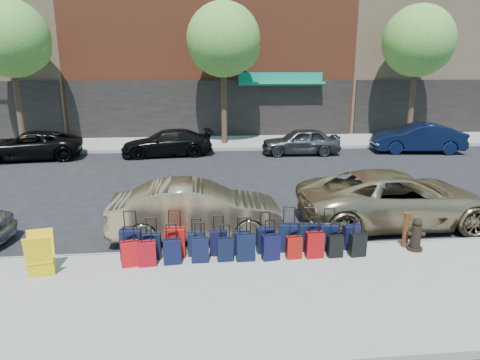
{
  "coord_description": "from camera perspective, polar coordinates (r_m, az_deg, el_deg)",
  "views": [
    {
      "loc": [
        -0.97,
        -13.55,
        4.2
      ],
      "look_at": [
        0.24,
        -1.5,
        0.97
      ],
      "focal_mm": 32.0,
      "sensor_mm": 36.0,
      "label": 1
    }
  ],
  "objects": [
    {
      "name": "suitcase_back_8",
      "position": [
        9.56,
        9.91,
        -8.5
      ],
      "size": [
        0.39,
        0.23,
        0.91
      ],
      "rotation": [
        0.0,
        0.0,
        0.03
      ],
      "color": "maroon",
      "rests_on": "sidewalk_near"
    },
    {
      "name": "suitcase_front_5",
      "position": [
        9.55,
        0.27,
        -8.37
      ],
      "size": [
        0.38,
        0.25,
        0.87
      ],
      "rotation": [
        0.0,
        0.0,
        -0.15
      ],
      "color": "black",
      "rests_on": "sidewalk_near"
    },
    {
      "name": "suitcase_front_10",
      "position": [
        10.17,
        14.61,
        -7.34
      ],
      "size": [
        0.39,
        0.25,
        0.9
      ],
      "rotation": [
        0.0,
        0.0,
        0.12
      ],
      "color": "black",
      "rests_on": "sidewalk_near"
    },
    {
      "name": "suitcase_front_9",
      "position": [
        9.97,
        11.72,
        -7.46
      ],
      "size": [
        0.43,
        0.28,
        0.98
      ],
      "rotation": [
        0.0,
        0.0,
        -0.13
      ],
      "color": "black",
      "rests_on": "sidewalk_near"
    },
    {
      "name": "sidewalk_far",
      "position": [
        23.93,
        -3.36,
        4.99
      ],
      "size": [
        60.0,
        4.0,
        0.15
      ],
      "primitive_type": "cube",
      "color": "gray",
      "rests_on": "ground"
    },
    {
      "name": "suitcase_front_4",
      "position": [
        9.53,
        -2.88,
        -8.34
      ],
      "size": [
        0.4,
        0.24,
        0.91
      ],
      "rotation": [
        0.0,
        0.0,
        -0.1
      ],
      "color": "black",
      "rests_on": "sidewalk_near"
    },
    {
      "name": "suitcase_front_8",
      "position": [
        9.86,
        9.1,
        -7.53
      ],
      "size": [
        0.45,
        0.3,
        1.01
      ],
      "rotation": [
        0.0,
        0.0,
        -0.19
      ],
      "color": "black",
      "rests_on": "sidewalk_near"
    },
    {
      "name": "ground",
      "position": [
        14.22,
        -1.58,
        -2.25
      ],
      "size": [
        120.0,
        120.0,
        0.0
      ],
      "primitive_type": "plane",
      "color": "black",
      "rests_on": "ground"
    },
    {
      "name": "suitcase_back_7",
      "position": [
        9.46,
        7.2,
        -8.89
      ],
      "size": [
        0.34,
        0.21,
        0.79
      ],
      "rotation": [
        0.0,
        0.0,
        0.06
      ],
      "color": "maroon",
      "rests_on": "sidewalk_near"
    },
    {
      "name": "car_near_2",
      "position": [
        12.33,
        20.16,
        -2.34
      ],
      "size": [
        5.3,
        2.47,
        1.47
      ],
      "primitive_type": "imported",
      "rotation": [
        0.0,
        0.0,
        1.58
      ],
      "color": "#9B835F",
      "rests_on": "ground"
    },
    {
      "name": "car_far_2",
      "position": [
        21.18,
        8.09,
        5.13
      ],
      "size": [
        3.85,
        1.7,
        1.29
      ],
      "primitive_type": "imported",
      "rotation": [
        0.0,
        0.0,
        -1.62
      ],
      "color": "#37373A",
      "rests_on": "ground"
    },
    {
      "name": "suitcase_front_6",
      "position": [
        9.66,
        3.4,
        -7.98
      ],
      "size": [
        0.41,
        0.25,
        0.94
      ],
      "rotation": [
        0.0,
        0.0,
        0.09
      ],
      "color": "black",
      "rests_on": "sidewalk_near"
    },
    {
      "name": "suitcase_front_2",
      "position": [
        9.53,
        -8.65,
        -8.21
      ],
      "size": [
        0.45,
        0.26,
        1.06
      ],
      "rotation": [
        0.0,
        0.0,
        -0.03
      ],
      "color": "#A20E0A",
      "rests_on": "sidewalk_near"
    },
    {
      "name": "suitcase_back_9",
      "position": [
        9.68,
        12.56,
        -8.6
      ],
      "size": [
        0.33,
        0.2,
        0.78
      ],
      "rotation": [
        0.0,
        0.0,
        0.05
      ],
      "color": "black",
      "rests_on": "sidewalk_near"
    },
    {
      "name": "suitcase_front_3",
      "position": [
        9.54,
        -5.83,
        -8.5
      ],
      "size": [
        0.38,
        0.25,
        0.86
      ],
      "rotation": [
        0.0,
        0.0,
        -0.17
      ],
      "color": "black",
      "rests_on": "sidewalk_near"
    },
    {
      "name": "suitcase_back_5",
      "position": [
        9.28,
        0.73,
        -8.92
      ],
      "size": [
        0.41,
        0.24,
        0.95
      ],
      "rotation": [
        0.0,
        0.0,
        0.03
      ],
      "color": "black",
      "rests_on": "sidewalk_near"
    },
    {
      "name": "suitcase_back_1",
      "position": [
        9.26,
        -12.26,
        -9.54
      ],
      "size": [
        0.38,
        0.24,
        0.86
      ],
      "rotation": [
        0.0,
        0.0,
        0.1
      ],
      "color": "maroon",
      "rests_on": "sidewalk_near"
    },
    {
      "name": "tree_center",
      "position": [
        23.13,
        -1.84,
        17.94
      ],
      "size": [
        3.8,
        3.8,
        7.27
      ],
      "color": "black",
      "rests_on": "sidewalk_far"
    },
    {
      "name": "suitcase_front_0",
      "position": [
        9.62,
        -14.32,
        -8.26
      ],
      "size": [
        0.45,
        0.26,
        1.08
      ],
      "rotation": [
        0.0,
        0.0,
        -0.03
      ],
      "color": "black",
      "rests_on": "sidewalk_near"
    },
    {
      "name": "sidewalk_near",
      "position": [
        8.22,
        1.89,
        -15.18
      ],
      "size": [
        60.0,
        4.0,
        0.15
      ],
      "primitive_type": "cube",
      "color": "gray",
      "rests_on": "ground"
    },
    {
      "name": "tree_left",
      "position": [
        24.73,
        -28.0,
        16.09
      ],
      "size": [
        3.8,
        3.8,
        7.27
      ],
      "color": "black",
      "rests_on": "sidewalk_far"
    },
    {
      "name": "display_rack",
      "position": [
        9.47,
        -25.1,
        -8.99
      ],
      "size": [
        0.59,
        0.63,
        0.88
      ],
      "rotation": [
        0.0,
        0.0,
        0.19
      ],
      "color": "yellow",
      "rests_on": "sidewalk_near"
    },
    {
      "name": "car_far_1",
      "position": [
        20.96,
        -9.71,
        4.91
      ],
      "size": [
        4.49,
        2.19,
        1.26
      ],
      "primitive_type": "imported",
      "rotation": [
        0.0,
        0.0,
        -1.47
      ],
      "color": "black",
      "rests_on": "ground"
    },
    {
      "name": "fire_hydrant",
      "position": [
        10.53,
        22.41,
        -6.81
      ],
      "size": [
        0.39,
        0.34,
        0.76
      ],
      "rotation": [
        0.0,
        0.0,
        -0.2
      ],
      "color": "black",
      "rests_on": "sidewalk_near"
    },
    {
      "name": "car_far_0",
      "position": [
        22.07,
        -26.33,
        4.12
      ],
      "size": [
        4.89,
        2.72,
        1.29
      ],
      "primitive_type": "imported",
      "rotation": [
        0.0,
        0.0,
        -1.45
      ],
      "color": "black",
      "rests_on": "ground"
    },
    {
      "name": "suitcase_back_10",
      "position": [
        9.84,
        15.41,
        -8.31
      ],
      "size": [
        0.37,
        0.24,
        0.83
      ],
      "rotation": [
        0.0,
        0.0,
        0.11
      ],
      "color": "black",
      "rests_on": "sidewalk_near"
    },
    {
      "name": "suitcase_front_1",
      "position": [
        9.54,
        -11.66,
        -8.59
      ],
      "size": [
        0.39,
        0.22,
        0.93
      ],
      "rotation": [
        0.0,
        0.0,
        -0.02
      ],
      "color": "black",
      "rests_on": "sidewalk_near"
    },
    {
      "name": "car_far_3",
      "position": [
        23.22,
        22.6,
        5.19
      ],
      "size": [
        4.57,
        2.11,
        1.45
      ],
      "primitive_type": "imported",
      "rotation": [
        0.0,
        0.0,
        -1.7
      ],
      "color": "#0C1739",
      "rests_on": "ground"
    },
    {
      "name": "suitcase_front_7",
      "position": [
        9.75,
        6.5,
        -7.62
      ],
      "size": [
        0.47,
        0.32,
        1.05
      ],
      "rotation": [
        0.0,
        0.0,
        -0.2
      ],
      "color": "black",
      "rests_on": "sidewalk_near"
    },
    {
      "name": "curb_far",
      "position": [
        21.94,
        -3.13,
        4.08
      ],
      "size": [
        60.0,
        0.08,
        0.15
      ],
      "primitive_type": "cube",
      "color": "gray",
      "rests_on": "ground"
    },
    {
      "name": "suitcase_back_6",
      "position": [
        9.34,
        4.11,
        -8.93
      ],
      "size": [
        0.4,
        0.27,
        0.89
      ],
      "rotation": [
        0.0,
        0.0,
        0.15
      ],
      "color": "black",
      "rests_on": "sidewalk_near"
    },
    {
      "name": "car_near_1",
      "position": [
        10.78,
        -5.77,
        -4.03
      ],
      "size": [
        4.32,
        1.54,
        1.42
      ],
      "primitive_type": "imported",
      "rotation": [
        0.0,
        0.0,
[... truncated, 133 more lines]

